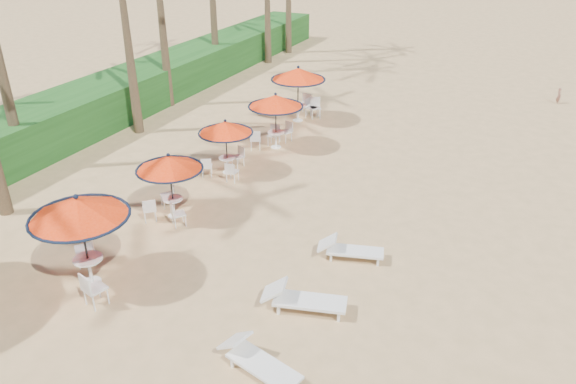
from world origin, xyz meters
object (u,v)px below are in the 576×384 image
object	(u,v)px
station_1	(168,171)
station_2	(226,134)
station_4	(300,80)
lounger_far	(348,249)
station_0	(80,217)
lounger_near	(257,360)
lounger_mid	(301,298)
station_3	(275,107)

from	to	relation	value
station_1	station_2	distance (m)	3.63
station_4	lounger_far	size ratio (longest dim) A/B	1.34
station_0	lounger_near	distance (m)	5.84
station_4	lounger_near	bearing A→B (deg)	-69.78
lounger_near	lounger_mid	distance (m)	2.31
station_2	station_3	bearing A→B (deg)	80.04
station_0	station_1	size ratio (longest dim) A/B	1.20
lounger_near	station_1	bearing A→B (deg)	154.53
station_3	lounger_mid	xyz separation A→B (m)	(5.20, -9.30, -1.37)
station_0	lounger_near	size ratio (longest dim) A/B	1.27
station_1	station_2	xyz separation A→B (m)	(-0.07, 3.62, -0.07)
station_4	lounger_mid	distance (m)	14.04
lounger_mid	lounger_far	world-z (taller)	lounger_mid
station_3	lounger_near	world-z (taller)	station_3
station_3	station_4	xyz separation A→B (m)	(-0.40, 3.49, 0.18)
station_0	station_3	xyz separation A→B (m)	(0.34, 10.57, -0.29)
station_2	lounger_near	distance (m)	10.35
station_2	lounger_far	distance (m)	7.13
station_1	station_3	xyz separation A→B (m)	(0.47, 6.67, 0.11)
station_2	lounger_far	bearing A→B (deg)	-30.78
lounger_mid	lounger_far	bearing A→B (deg)	69.35
station_0	station_1	world-z (taller)	station_0
lounger_near	lounger_far	bearing A→B (deg)	101.90
station_2	lounger_near	world-z (taller)	station_2
station_2	station_4	world-z (taller)	station_4
station_1	lounger_mid	world-z (taller)	station_1
lounger_near	lounger_mid	world-z (taller)	lounger_mid
station_2	lounger_far	xyz separation A→B (m)	(6.03, -3.59, -1.23)
station_0	station_1	distance (m)	3.92
station_0	lounger_mid	size ratio (longest dim) A/B	1.21
station_0	station_2	distance (m)	7.54
station_1	station_4	bearing A→B (deg)	89.63
lounger_near	lounger_far	size ratio (longest dim) A/B	1.07
station_2	station_4	bearing A→B (deg)	88.81
station_0	station_3	bearing A→B (deg)	88.18
lounger_near	lounger_mid	xyz separation A→B (m)	(0.04, 2.31, 0.02)
station_2	station_3	distance (m)	3.09
station_3	lounger_mid	bearing A→B (deg)	-60.80
lounger_mid	lounger_far	xyz separation A→B (m)	(0.30, 2.66, -0.04)
station_1	station_0	bearing A→B (deg)	-88.08
station_1	lounger_near	xyz separation A→B (m)	(5.63, -4.94, -1.28)
station_3	station_4	distance (m)	3.51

